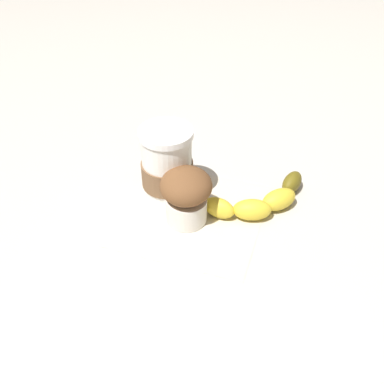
# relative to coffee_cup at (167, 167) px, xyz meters

# --- Properties ---
(ground_plane) EXTENTS (3.00, 3.00, 0.00)m
(ground_plane) POSITION_rel_coffee_cup_xyz_m (0.04, -0.04, -0.06)
(ground_plane) COLOR beige
(paper_napkin) EXTENTS (0.27, 0.27, 0.00)m
(paper_napkin) POSITION_rel_coffee_cup_xyz_m (0.04, -0.04, -0.06)
(paper_napkin) COLOR beige
(paper_napkin) RESTS_ON ground_plane
(coffee_cup) EXTENTS (0.09, 0.09, 0.13)m
(coffee_cup) POSITION_rel_coffee_cup_xyz_m (0.00, 0.00, 0.00)
(coffee_cup) COLOR white
(coffee_cup) RESTS_ON paper_napkin
(muffin) EXTENTS (0.08, 0.08, 0.09)m
(muffin) POSITION_rel_coffee_cup_xyz_m (0.04, -0.06, -0.01)
(muffin) COLOR white
(muffin) RESTS_ON paper_napkin
(banana) EXTENTS (0.18, 0.13, 0.03)m
(banana) POSITION_rel_coffee_cup_xyz_m (0.16, -0.02, -0.04)
(banana) COLOR yellow
(banana) RESTS_ON paper_napkin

